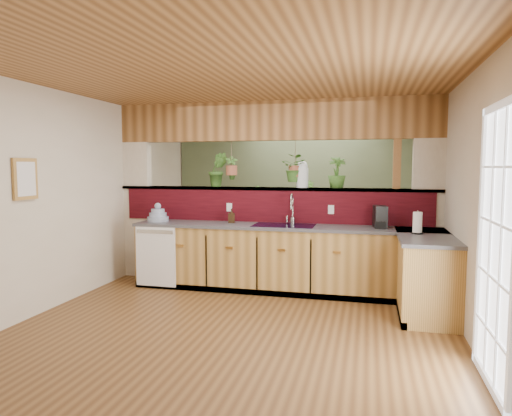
% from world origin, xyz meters
% --- Properties ---
extents(ground, '(4.60, 7.00, 0.01)m').
position_xyz_m(ground, '(0.00, 0.00, 0.00)').
color(ground, brown).
rests_on(ground, ground).
extents(ceiling, '(4.60, 7.00, 0.01)m').
position_xyz_m(ceiling, '(0.00, 0.00, 2.60)').
color(ceiling, brown).
rests_on(ceiling, ground).
extents(wall_back, '(4.60, 0.02, 2.60)m').
position_xyz_m(wall_back, '(0.00, 3.50, 1.30)').
color(wall_back, beige).
rests_on(wall_back, ground).
extents(wall_front, '(4.60, 0.02, 2.60)m').
position_xyz_m(wall_front, '(0.00, -3.50, 1.30)').
color(wall_front, beige).
rests_on(wall_front, ground).
extents(wall_left, '(0.02, 7.00, 2.60)m').
position_xyz_m(wall_left, '(-2.30, 0.00, 1.30)').
color(wall_left, beige).
rests_on(wall_left, ground).
extents(wall_right, '(0.02, 7.00, 2.60)m').
position_xyz_m(wall_right, '(2.30, 0.00, 1.30)').
color(wall_right, beige).
rests_on(wall_right, ground).
extents(pass_through_partition, '(4.60, 0.21, 2.60)m').
position_xyz_m(pass_through_partition, '(0.03, 1.35, 1.19)').
color(pass_through_partition, beige).
rests_on(pass_through_partition, ground).
extents(pass_through_ledge, '(4.60, 0.21, 0.04)m').
position_xyz_m(pass_through_ledge, '(0.00, 1.35, 1.37)').
color(pass_through_ledge, brown).
rests_on(pass_through_ledge, ground).
extents(header_beam, '(4.60, 0.15, 0.55)m').
position_xyz_m(header_beam, '(0.00, 1.35, 2.33)').
color(header_beam, brown).
rests_on(header_beam, ground).
extents(sage_backwall, '(4.55, 0.02, 2.55)m').
position_xyz_m(sage_backwall, '(0.00, 3.48, 1.30)').
color(sage_backwall, '#536343').
rests_on(sage_backwall, ground).
extents(countertop, '(4.14, 1.52, 0.90)m').
position_xyz_m(countertop, '(0.84, 0.87, 0.45)').
color(countertop, olive).
rests_on(countertop, ground).
extents(dishwasher, '(0.58, 0.03, 0.82)m').
position_xyz_m(dishwasher, '(-1.48, 0.66, 0.46)').
color(dishwasher, white).
rests_on(dishwasher, ground).
extents(navy_sink, '(0.82, 0.50, 0.18)m').
position_xyz_m(navy_sink, '(0.25, 0.98, 0.82)').
color(navy_sink, black).
rests_on(navy_sink, countertop).
extents(french_door, '(0.06, 1.02, 2.16)m').
position_xyz_m(french_door, '(2.27, -1.30, 1.05)').
color(french_door, white).
rests_on(french_door, ground).
extents(framed_print, '(0.04, 0.35, 0.45)m').
position_xyz_m(framed_print, '(-2.27, -0.80, 1.55)').
color(framed_print, olive).
rests_on(framed_print, wall_left).
extents(faucet, '(0.18, 0.19, 0.42)m').
position_xyz_m(faucet, '(0.33, 1.13, 1.13)').
color(faucet, '#B7B7B2').
rests_on(faucet, countertop).
extents(dish_stack, '(0.30, 0.30, 0.27)m').
position_xyz_m(dish_stack, '(-1.59, 0.98, 0.98)').
color(dish_stack, '#8D99B6').
rests_on(dish_stack, countertop).
extents(soap_dispenser, '(0.11, 0.11, 0.20)m').
position_xyz_m(soap_dispenser, '(-0.51, 1.07, 1.00)').
color(soap_dispenser, '#352313').
rests_on(soap_dispenser, countertop).
extents(coffee_maker, '(0.15, 0.26, 0.29)m').
position_xyz_m(coffee_maker, '(1.49, 1.01, 1.03)').
color(coffee_maker, black).
rests_on(coffee_maker, countertop).
extents(paper_towel, '(0.13, 0.13, 0.27)m').
position_xyz_m(paper_towel, '(1.90, 0.58, 1.02)').
color(paper_towel, black).
rests_on(paper_towel, countertop).
extents(glass_jar, '(0.17, 0.17, 0.37)m').
position_xyz_m(glass_jar, '(0.44, 1.35, 1.58)').
color(glass_jar, silver).
rests_on(glass_jar, pass_through_ledge).
extents(ledge_plant_left, '(0.33, 0.30, 0.50)m').
position_xyz_m(ledge_plant_left, '(-0.80, 1.35, 1.64)').
color(ledge_plant_left, '#315B1F').
rests_on(ledge_plant_left, pass_through_ledge).
extents(ledge_plant_right, '(0.30, 0.30, 0.43)m').
position_xyz_m(ledge_plant_right, '(0.91, 1.35, 1.60)').
color(ledge_plant_right, '#315B1F').
rests_on(ledge_plant_right, pass_through_ledge).
extents(hanging_plant_a, '(0.22, 0.19, 0.49)m').
position_xyz_m(hanging_plant_a, '(-0.59, 1.35, 1.78)').
color(hanging_plant_a, brown).
rests_on(hanging_plant_a, header_beam).
extents(hanging_plant_b, '(0.42, 0.39, 0.51)m').
position_xyz_m(hanging_plant_b, '(0.34, 1.35, 1.83)').
color(hanging_plant_b, brown).
rests_on(hanging_plant_b, header_beam).
extents(shelving_console, '(1.37, 0.40, 0.90)m').
position_xyz_m(shelving_console, '(-0.15, 3.25, 0.50)').
color(shelving_console, black).
rests_on(shelving_console, ground).
extents(shelf_plant_a, '(0.22, 0.16, 0.38)m').
position_xyz_m(shelf_plant_a, '(-0.69, 3.25, 1.14)').
color(shelf_plant_a, '#315B1F').
rests_on(shelf_plant_a, shelving_console).
extents(shelf_plant_b, '(0.28, 0.28, 0.48)m').
position_xyz_m(shelf_plant_b, '(0.24, 3.25, 1.19)').
color(shelf_plant_b, '#315B1F').
rests_on(shelf_plant_b, shelving_console).
extents(floor_plant, '(0.73, 0.67, 0.69)m').
position_xyz_m(floor_plant, '(1.24, 2.51, 0.35)').
color(floor_plant, '#315B1F').
rests_on(floor_plant, ground).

